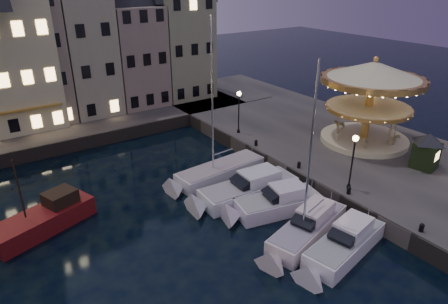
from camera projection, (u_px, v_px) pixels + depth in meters
ground at (283, 245)px, 25.14m from camera, size 160.00×160.00×0.00m
quay_east at (353, 152)px, 36.61m from camera, size 16.00×56.00×1.30m
quay_north at (45, 130)px, 41.76m from camera, size 44.00×12.00×1.30m
quaywall_e at (288, 175)px, 32.48m from camera, size 0.15×44.00×1.30m
quaywall_n at (81, 144)px, 38.29m from camera, size 48.00×0.15×1.30m
streetlamp_b at (353, 155)px, 27.96m from camera, size 0.44×0.44×4.17m
streetlamp_c at (239, 106)px, 38.10m from camera, size 0.44×0.44×4.17m
streetlamp_d at (371, 103)px, 39.06m from camera, size 0.44×0.44×4.17m
bollard_a at (422, 227)px, 24.14m from camera, size 0.30×0.30×0.57m
bollard_b at (349, 190)px, 28.27m from camera, size 0.30×0.30×0.57m
bollard_c at (299, 164)px, 32.02m from camera, size 0.30×0.30×0.57m
bollard_d at (256, 142)px, 36.15m from camera, size 0.30×0.30×0.57m
townhouse_nc at (26, 48)px, 39.92m from camera, size 6.82×8.00×14.80m
townhouse_nd at (83, 38)px, 42.68m from camera, size 5.50×8.00×15.80m
townhouse_ne at (132, 47)px, 46.12m from camera, size 6.16×8.00×12.80m
townhouse_nf at (178, 38)px, 49.04m from camera, size 6.82×8.00×13.80m
motorboat_b at (342, 247)px, 23.91m from camera, size 7.51×3.48×2.15m
motorboat_c at (305, 231)px, 25.36m from camera, size 8.04×4.04×10.70m
motorboat_d at (273, 204)px, 28.31m from camera, size 7.26×3.70×2.15m
motorboat_e at (245, 190)px, 30.13m from camera, size 8.79×3.00×2.15m
motorboat_f at (215, 174)px, 32.89m from camera, size 8.95×2.98×11.84m
red_fishing_boat at (45, 219)px, 26.51m from camera, size 7.09×4.42×5.71m
carousel at (372, 87)px, 35.00m from camera, size 9.00×9.00×7.88m
ticket_kiosk at (428, 145)px, 31.41m from camera, size 2.83×2.83×3.31m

